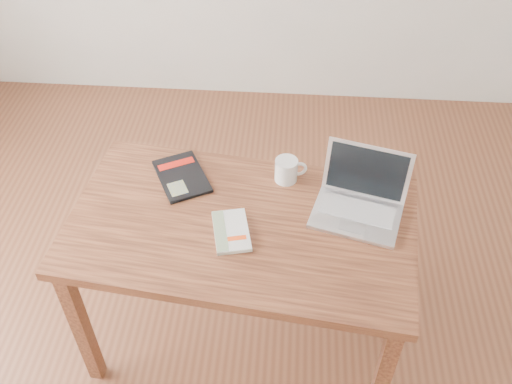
# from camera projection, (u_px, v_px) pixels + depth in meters

# --- Properties ---
(room) EXTENTS (4.04, 4.04, 2.70)m
(room) POSITION_uv_depth(u_px,v_px,m) (176.00, 88.00, 1.63)
(room) COLOR brown
(room) RESTS_ON ground
(desk) EXTENTS (1.34, 0.87, 0.75)m
(desk) POSITION_uv_depth(u_px,v_px,m) (242.00, 239.00, 2.15)
(desk) COLOR #582E1A
(desk) RESTS_ON ground
(white_guidebook) EXTENTS (0.16, 0.22, 0.02)m
(white_guidebook) POSITION_uv_depth(u_px,v_px,m) (231.00, 231.00, 2.04)
(white_guidebook) COLOR beige
(white_guidebook) RESTS_ON desk
(black_guidebook) EXTENTS (0.27, 0.31, 0.01)m
(black_guidebook) POSITION_uv_depth(u_px,v_px,m) (182.00, 176.00, 2.25)
(black_guidebook) COLOR black
(black_guidebook) RESTS_ON desk
(laptop) EXTENTS (0.38, 0.34, 0.22)m
(laptop) POSITION_uv_depth(u_px,v_px,m) (360.00, 200.00, 2.10)
(laptop) COLOR silver
(laptop) RESTS_ON desk
(coffee_mug) EXTENTS (0.13, 0.09, 0.10)m
(coffee_mug) POSITION_uv_depth(u_px,v_px,m) (287.00, 170.00, 2.22)
(coffee_mug) COLOR white
(coffee_mug) RESTS_ON desk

